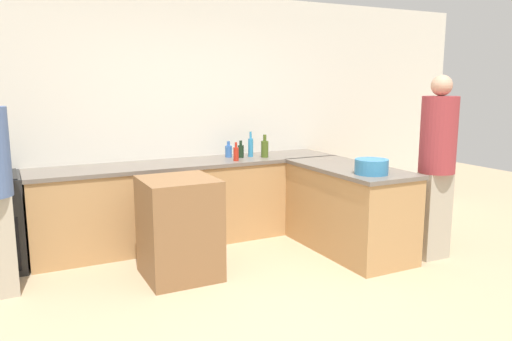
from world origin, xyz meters
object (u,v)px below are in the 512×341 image
at_px(mixing_bowl, 371,167).
at_px(hot_sauce_bottle, 236,153).
at_px(water_bottle_blue, 229,151).
at_px(island_table, 179,228).
at_px(dish_soap_bottle, 251,147).
at_px(wine_bottle_dark, 241,151).
at_px(olive_oil_bottle, 265,148).
at_px(person_at_peninsula, 437,161).

relative_size(mixing_bowl, hot_sauce_bottle, 1.53).
bearing_deg(hot_sauce_bottle, water_bottle_blue, 82.93).
bearing_deg(island_table, water_bottle_blue, 47.97).
xyz_separation_m(dish_soap_bottle, water_bottle_blue, (-0.24, 0.08, -0.04)).
bearing_deg(mixing_bowl, wine_bottle_dark, 113.73).
xyz_separation_m(mixing_bowl, water_bottle_blue, (-0.76, 1.57, 0.00)).
height_order(water_bottle_blue, wine_bottle_dark, wine_bottle_dark).
relative_size(dish_soap_bottle, olive_oil_bottle, 1.11).
height_order(hot_sauce_bottle, wine_bottle_dark, hot_sauce_bottle).
bearing_deg(water_bottle_blue, dish_soap_bottle, -19.28).
distance_m(hot_sauce_bottle, olive_oil_bottle, 0.41).
distance_m(dish_soap_bottle, person_at_peninsula, 2.03).
bearing_deg(island_table, wine_bottle_dark, 42.17).
bearing_deg(water_bottle_blue, mixing_bowl, -64.14).
distance_m(olive_oil_bottle, person_at_peninsula, 1.87).
bearing_deg(wine_bottle_dark, dish_soap_bottle, 3.21).
bearing_deg(wine_bottle_dark, mixing_bowl, -66.27).
bearing_deg(island_table, person_at_peninsula, -15.44).
bearing_deg(olive_oil_bottle, island_table, -146.90).
xyz_separation_m(water_bottle_blue, wine_bottle_dark, (0.11, -0.09, 0.00)).
distance_m(wine_bottle_dark, person_at_peninsula, 2.10).
bearing_deg(dish_soap_bottle, olive_oil_bottle, -41.05).
height_order(mixing_bowl, dish_soap_bottle, dish_soap_bottle).
xyz_separation_m(mixing_bowl, olive_oil_bottle, (-0.40, 1.38, 0.03)).
height_order(island_table, olive_oil_bottle, olive_oil_bottle).
height_order(dish_soap_bottle, water_bottle_blue, dish_soap_bottle).
bearing_deg(wine_bottle_dark, island_table, -137.83).
bearing_deg(water_bottle_blue, island_table, -132.03).
bearing_deg(person_at_peninsula, hot_sauce_bottle, 136.30).
bearing_deg(person_at_peninsula, water_bottle_blue, 130.44).
xyz_separation_m(island_table, dish_soap_bottle, (1.18, 0.96, 0.55)).
height_order(island_table, water_bottle_blue, water_bottle_blue).
xyz_separation_m(dish_soap_bottle, hot_sauce_bottle, (-0.27, -0.20, -0.03)).
relative_size(mixing_bowl, person_at_peninsula, 0.17).
bearing_deg(wine_bottle_dark, water_bottle_blue, 140.68).
xyz_separation_m(island_table, mixing_bowl, (1.70, -0.53, 0.50)).
relative_size(island_table, hot_sauce_bottle, 4.43).
bearing_deg(mixing_bowl, olive_oil_bottle, 106.07).
bearing_deg(mixing_bowl, person_at_peninsula, -10.86).
distance_m(mixing_bowl, dish_soap_bottle, 1.58).
height_order(wine_bottle_dark, olive_oil_bottle, olive_oil_bottle).
relative_size(island_table, olive_oil_bottle, 3.46).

